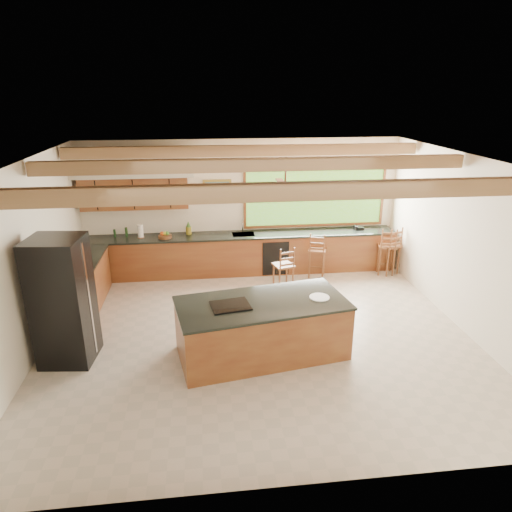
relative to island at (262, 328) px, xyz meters
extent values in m
plane|color=#B8AD99|center=(0.03, 0.61, -0.46)|extent=(7.20, 7.20, 0.00)
cube|color=white|center=(0.03, 3.86, 1.04)|extent=(7.20, 0.04, 3.00)
cube|color=white|center=(0.03, -2.64, 1.04)|extent=(7.20, 0.04, 3.00)
cube|color=white|center=(-3.57, 0.61, 1.04)|extent=(0.04, 6.50, 3.00)
cube|color=white|center=(3.63, 0.61, 1.04)|extent=(0.04, 6.50, 3.00)
cube|color=#996C4C|center=(0.03, 0.61, 2.54)|extent=(7.20, 6.50, 0.04)
cube|color=#936C49|center=(0.03, -0.99, 2.40)|extent=(7.10, 0.15, 0.22)
cube|color=#936C49|center=(0.03, 1.11, 2.40)|extent=(7.10, 0.15, 0.22)
cube|color=#936C49|center=(0.03, 2.91, 2.40)|extent=(7.10, 0.15, 0.22)
cube|color=brown|center=(-2.32, 3.67, 1.44)|extent=(2.30, 0.35, 0.70)
cube|color=beige|center=(-2.32, 3.60, 2.04)|extent=(2.60, 0.50, 0.48)
cylinder|color=#FFEABF|center=(-3.02, 3.60, 1.81)|extent=(0.10, 0.10, 0.01)
cylinder|color=#FFEABF|center=(-1.62, 3.60, 1.81)|extent=(0.10, 0.10, 0.01)
cube|color=#80BD43|center=(1.73, 3.83, 1.21)|extent=(3.20, 0.04, 1.30)
cube|color=olive|center=(-0.52, 3.83, 1.39)|extent=(0.64, 0.03, 0.54)
cube|color=#3B6B51|center=(-0.52, 3.81, 1.39)|extent=(0.54, 0.01, 0.44)
cube|color=brown|center=(0.03, 3.52, -0.02)|extent=(7.00, 0.65, 0.88)
cube|color=black|center=(0.03, 3.52, 0.44)|extent=(7.04, 0.69, 0.04)
cube|color=brown|center=(-3.23, 1.96, -0.02)|extent=(0.65, 2.35, 0.88)
cube|color=black|center=(-3.23, 1.96, 0.44)|extent=(0.69, 2.39, 0.04)
cube|color=black|center=(0.73, 3.19, -0.04)|extent=(0.60, 0.02, 0.78)
cube|color=silver|center=(0.03, 3.52, 0.44)|extent=(0.50, 0.38, 0.03)
cylinder|color=silver|center=(0.03, 3.72, 0.61)|extent=(0.03, 0.03, 0.30)
cylinder|color=silver|center=(0.03, 3.62, 0.74)|extent=(0.03, 0.20, 0.03)
cylinder|color=white|center=(-2.25, 3.53, 0.61)|extent=(0.12, 0.12, 0.30)
cylinder|color=#183B17|center=(-2.83, 3.63, 0.55)|extent=(0.05, 0.05, 0.18)
cylinder|color=#183B17|center=(-2.57, 3.63, 0.57)|extent=(0.06, 0.06, 0.21)
cube|color=black|center=(2.75, 3.57, 0.51)|extent=(0.22, 0.18, 0.09)
cube|color=brown|center=(0.00, 0.00, -0.02)|extent=(2.76, 1.63, 0.88)
cube|color=black|center=(0.00, 0.00, 0.44)|extent=(2.81, 1.67, 0.04)
cube|color=black|center=(-0.50, -0.09, 0.47)|extent=(0.65, 0.55, 0.02)
cylinder|color=white|center=(0.92, 0.04, 0.46)|extent=(0.32, 0.32, 0.02)
cube|color=black|center=(-3.02, 0.21, 0.54)|extent=(0.85, 0.83, 2.00)
cube|color=silver|center=(-2.63, 0.21, 0.54)|extent=(0.03, 0.06, 1.84)
cube|color=brown|center=(0.73, 2.21, 0.18)|extent=(0.46, 0.46, 0.04)
cylinder|color=brown|center=(0.58, 2.06, -0.15)|extent=(0.04, 0.04, 0.62)
cylinder|color=brown|center=(0.88, 2.06, -0.15)|extent=(0.04, 0.04, 0.62)
cylinder|color=brown|center=(0.58, 2.35, -0.15)|extent=(0.04, 0.04, 0.62)
cylinder|color=brown|center=(0.88, 2.35, -0.15)|extent=(0.04, 0.04, 0.62)
cube|color=brown|center=(1.65, 3.06, 0.18)|extent=(0.48, 0.48, 0.04)
cylinder|color=brown|center=(1.50, 2.91, -0.15)|extent=(0.04, 0.04, 0.62)
cylinder|color=brown|center=(1.80, 2.91, -0.15)|extent=(0.04, 0.04, 0.62)
cylinder|color=brown|center=(1.50, 3.21, -0.15)|extent=(0.04, 0.04, 0.62)
cylinder|color=brown|center=(1.80, 3.21, -0.15)|extent=(0.04, 0.04, 0.62)
cube|color=brown|center=(3.26, 3.06, 0.21)|extent=(0.47, 0.47, 0.04)
cylinder|color=brown|center=(3.10, 2.90, -0.13)|extent=(0.04, 0.04, 0.65)
cylinder|color=brown|center=(3.42, 2.90, -0.13)|extent=(0.04, 0.04, 0.65)
cylinder|color=brown|center=(3.10, 3.21, -0.13)|extent=(0.04, 0.04, 0.65)
cylinder|color=brown|center=(3.42, 3.21, -0.13)|extent=(0.04, 0.04, 0.65)
cube|color=brown|center=(3.33, 3.06, 0.22)|extent=(0.52, 0.52, 0.04)
cylinder|color=brown|center=(3.17, 2.90, -0.13)|extent=(0.04, 0.04, 0.66)
cylinder|color=brown|center=(3.49, 2.90, -0.13)|extent=(0.04, 0.04, 0.66)
cylinder|color=brown|center=(3.17, 3.22, -0.13)|extent=(0.04, 0.04, 0.66)
cylinder|color=brown|center=(3.49, 3.22, -0.13)|extent=(0.04, 0.04, 0.66)
camera|label=1|loc=(-0.84, -6.33, 3.56)|focal=32.00mm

